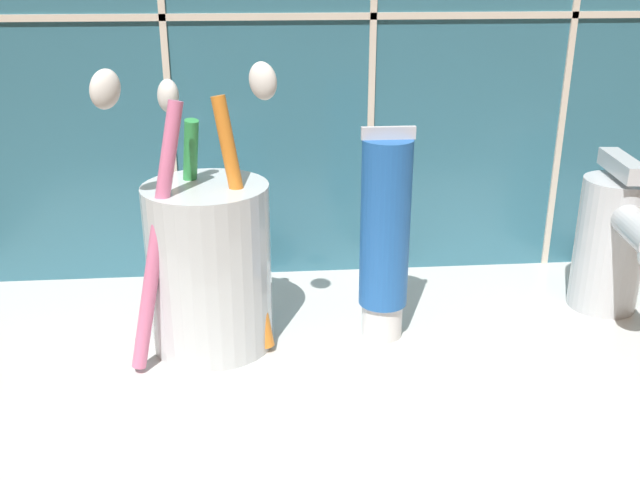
{
  "coord_description": "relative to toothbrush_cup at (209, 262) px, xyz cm",
  "views": [
    {
      "loc": [
        -7.09,
        -40.81,
        26.21
      ],
      "look_at": [
        -3.51,
        1.0,
        9.78
      ],
      "focal_mm": 40.0,
      "sensor_mm": 36.0,
      "label": 1
    }
  ],
  "objects": [
    {
      "name": "sink_counter",
      "position": [
        10.71,
        -2.45,
        -6.91
      ],
      "size": [
        61.63,
        28.54,
        2.0
      ],
      "primitive_type": "cube",
      "color": "silver",
      "rests_on": "ground"
    },
    {
      "name": "toothbrush_cup",
      "position": [
        0.0,
        0.0,
        0.0
      ],
      "size": [
        11.02,
        9.44,
        19.05
      ],
      "color": "silver",
      "rests_on": "sink_counter"
    },
    {
      "name": "toothpaste_tube",
      "position": [
        11.62,
        0.04,
        1.35
      ],
      "size": [
        3.44,
        3.28,
        14.64
      ],
      "color": "white",
      "rests_on": "sink_counter"
    },
    {
      "name": "sink_faucet",
      "position": [
        28.79,
        2.47,
        -0.38
      ],
      "size": [
        4.91,
        11.22,
        11.48
      ],
      "rotation": [
        0.0,
        0.0,
        -1.68
      ],
      "color": "silver",
      "rests_on": "sink_counter"
    }
  ]
}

